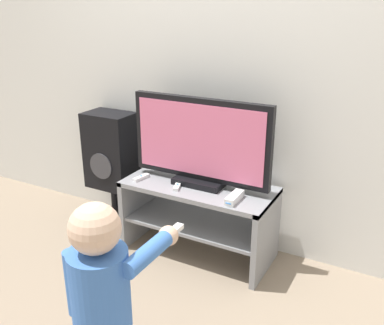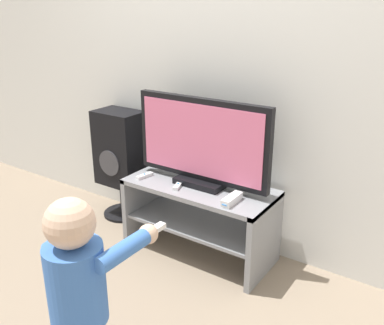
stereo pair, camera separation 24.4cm
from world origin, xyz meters
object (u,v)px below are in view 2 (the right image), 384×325
Objects in this scene: television at (202,143)px; game_console at (232,199)px; remote_primary at (145,176)px; remote_secondary at (178,185)px; speaker_tower at (120,151)px; child at (79,284)px.

television is 0.42m from game_console.
television is at bearing 17.08° from remote_primary.
speaker_tower reaches higher than remote_secondary.
remote_secondary is 0.76m from speaker_tower.
game_console is at bearing -12.03° from speaker_tower.
game_console reaches higher than remote_secondary.
remote_secondary is at bearing 105.45° from child.
child is at bearing -95.04° from game_console.
remote_secondary is 1.15m from child.
child is at bearing -80.50° from television.
remote_primary is 0.49m from speaker_tower.
television reaches higher than speaker_tower.
remote_secondary is (0.29, -0.00, 0.00)m from remote_primary.
child reaches higher than remote_secondary.
speaker_tower is (-0.72, 0.23, 0.03)m from remote_secondary.
remote_secondary is (-0.10, -0.12, -0.27)m from television.
television reaches higher than remote_primary.
remote_primary is 1.00× the size of remote_secondary.
child is at bearing -61.90° from remote_primary.
game_console is at bearing -1.01° from remote_primary.
remote_primary is 0.29m from remote_secondary.
television is 5.20× the size of game_console.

